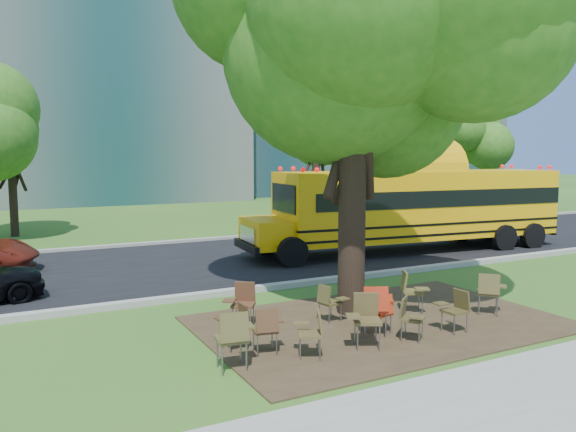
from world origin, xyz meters
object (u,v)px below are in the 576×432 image
school_bus (418,205)px  chair_8 (237,321)px  chair_6 (456,306)px  chair_12 (410,288)px  chair_0 (234,334)px  chair_3 (365,315)px  chair_9 (242,300)px  chair_1 (267,326)px  chair_4 (376,305)px  main_tree (354,43)px  chair_11 (382,310)px  chair_7 (490,289)px  chair_2 (313,329)px  chair_5 (409,315)px  chair_10 (329,299)px

school_bus → chair_8: size_ratio=14.34×
chair_6 → chair_12: chair_12 is taller
chair_0 → chair_8: 0.97m
chair_3 → chair_8: chair_3 is taller
chair_0 → chair_8: chair_0 is taller
chair_0 → chair_9: 2.23m
chair_8 → chair_9: size_ratio=0.92×
chair_1 → chair_9: chair_9 is taller
chair_1 → chair_12: chair_12 is taller
chair_1 → chair_4: (2.16, -0.05, 0.10)m
chair_4 → chair_9: size_ratio=1.12×
chair_3 → chair_9: 2.49m
main_tree → school_bus: 9.20m
chair_11 → chair_12: 1.63m
school_bus → chair_7: bearing=-114.2°
chair_6 → chair_7: 1.52m
chair_4 → chair_11: (0.18, 0.05, -0.12)m
main_tree → chair_8: (-2.94, -0.93, -5.03)m
chair_1 → chair_2: chair_1 is taller
chair_7 → chair_9: (-4.81, 1.65, -0.02)m
chair_5 → chair_0: bearing=-40.9°
chair_4 → chair_1: bearing=-157.9°
chair_6 → chair_11: size_ratio=1.06×
chair_12 → chair_0: bearing=-45.3°
chair_10 → chair_11: chair_10 is taller
chair_9 → chair_11: bearing=176.3°
chair_0 → main_tree: bearing=37.2°
chair_4 → chair_6: chair_4 is taller
chair_7 → chair_11: 2.72m
chair_6 → chair_4: bearing=70.3°
school_bus → chair_12: bearing=-125.9°
chair_0 → chair_7: size_ratio=1.06×
school_bus → chair_9: school_bus is taller
chair_0 → school_bus: bearing=45.5°
chair_4 → chair_8: size_ratio=1.21×
chair_5 → chair_11: 0.56m
chair_6 → chair_7: bearing=-72.1°
chair_0 → chair_5: 3.28m
chair_3 → chair_11: (0.68, 0.42, -0.11)m
chair_2 → chair_5: 1.94m
main_tree → chair_10: size_ratio=11.77×
school_bus → chair_2: size_ratio=14.20×
chair_4 → chair_9: 2.54m
chair_12 → chair_3: bearing=-28.9°
school_bus → chair_2: (-8.36, -7.25, -1.09)m
chair_3 → chair_9: size_ratio=1.09×
main_tree → chair_3: 5.36m
chair_5 → chair_11: (-0.20, 0.53, -0.01)m
chair_5 → chair_6: bearing=141.4°
chair_2 → chair_6: chair_6 is taller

